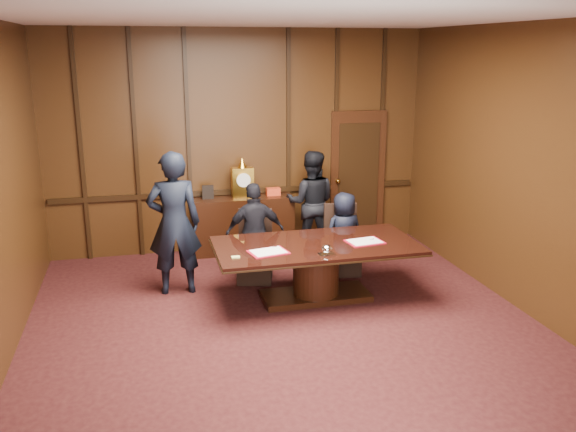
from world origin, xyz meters
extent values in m
plane|color=black|center=(0.00, 0.00, 0.00)|extent=(7.00, 7.00, 0.00)
plane|color=silver|center=(0.00, 0.00, 3.50)|extent=(7.00, 7.00, 0.00)
cube|color=black|center=(0.00, 3.50, 1.75)|extent=(6.00, 0.04, 3.50)
cube|color=black|center=(0.00, -3.50, 1.75)|extent=(6.00, 0.04, 3.50)
cube|color=black|center=(3.00, 0.00, 1.75)|extent=(0.04, 7.00, 3.50)
cube|color=black|center=(0.00, 3.47, 0.95)|extent=(5.90, 0.05, 0.08)
cube|color=black|center=(2.00, 3.46, 1.10)|extent=(0.95, 0.06, 2.20)
sphere|color=gold|center=(1.63, 3.39, 1.05)|extent=(0.08, 0.08, 0.08)
cube|color=black|center=(0.00, 3.26, 0.45)|extent=(1.60, 0.45, 0.90)
cube|color=black|center=(-0.70, 3.26, 0.03)|extent=(0.12, 0.40, 0.06)
cube|color=black|center=(0.70, 3.26, 0.03)|extent=(0.12, 0.40, 0.06)
cube|color=gold|center=(0.00, 3.26, 1.14)|extent=(0.34, 0.18, 0.48)
cylinder|color=white|center=(0.00, 3.16, 1.20)|extent=(0.22, 0.03, 0.22)
cone|color=gold|center=(0.00, 3.26, 1.46)|extent=(0.14, 0.14, 0.16)
cube|color=black|center=(-0.55, 3.28, 1.01)|extent=(0.18, 0.04, 0.22)
cube|color=red|center=(0.50, 3.28, 0.96)|extent=(0.22, 0.12, 0.12)
cube|color=black|center=(0.59, 1.10, 0.04)|extent=(1.40, 0.60, 0.08)
cylinder|color=black|center=(0.59, 1.10, 0.39)|extent=(0.60, 0.60, 0.62)
cube|color=black|center=(0.59, 1.10, 0.71)|extent=(2.62, 1.32, 0.02)
cube|color=black|center=(0.59, 1.10, 0.73)|extent=(2.60, 1.30, 0.06)
cube|color=#B61025|center=(-0.09, 0.90, 0.77)|extent=(0.52, 0.42, 0.01)
cube|color=white|center=(-0.09, 0.90, 0.78)|extent=(0.45, 0.36, 0.01)
cube|color=#B61025|center=(1.21, 1.01, 0.77)|extent=(0.50, 0.39, 0.01)
cube|color=white|center=(1.21, 1.01, 0.78)|extent=(0.43, 0.33, 0.01)
cube|color=white|center=(0.59, 0.65, 0.77)|extent=(0.20, 0.14, 0.01)
ellipsoid|color=white|center=(0.59, 0.65, 0.82)|extent=(0.13, 0.13, 0.10)
cube|color=#D3CB67|center=(-0.51, 0.81, 0.77)|extent=(0.10, 0.07, 0.01)
cube|color=black|center=(-0.06, 1.95, 0.23)|extent=(0.59, 0.59, 0.46)
cube|color=black|center=(-0.01, 2.15, 0.72)|extent=(0.48, 0.18, 0.55)
cylinder|color=black|center=(-0.26, 1.75, 0.12)|extent=(0.04, 0.04, 0.23)
cylinder|color=black|center=(0.14, 2.15, 0.12)|extent=(0.04, 0.04, 0.23)
cube|color=black|center=(1.24, 1.95, 0.23)|extent=(0.53, 0.53, 0.46)
cube|color=black|center=(1.26, 2.16, 0.72)|extent=(0.48, 0.12, 0.55)
cylinder|color=black|center=(1.04, 1.75, 0.12)|extent=(0.04, 0.04, 0.23)
cylinder|color=black|center=(1.44, 2.15, 0.12)|extent=(0.04, 0.04, 0.23)
imported|color=black|center=(-0.06, 1.90, 0.71)|extent=(0.84, 0.37, 1.42)
imported|color=black|center=(1.24, 1.90, 0.61)|extent=(0.65, 0.48, 1.22)
imported|color=black|center=(-1.17, 1.78, 0.96)|extent=(0.71, 0.48, 1.93)
imported|color=black|center=(1.04, 2.96, 0.83)|extent=(0.95, 0.84, 1.65)
camera|label=1|loc=(-1.55, -6.05, 3.18)|focal=38.00mm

